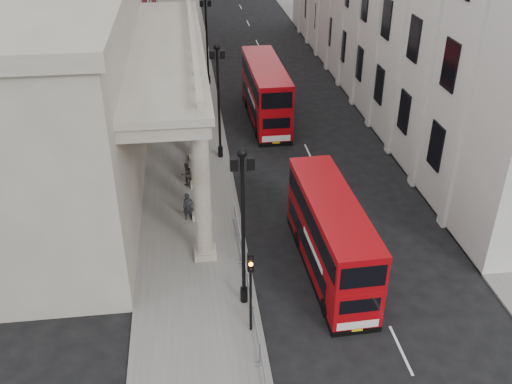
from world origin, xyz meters
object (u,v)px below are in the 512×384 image
object	(u,v)px
bus_far	(265,91)
pedestrian_a	(188,207)
lamp_post_south	(243,219)
lamp_post_north	(207,34)
traffic_light	(251,279)
pedestrian_c	(200,161)
lamp_post_mid	(218,94)
pedestrian_b	(186,174)
bus_near	(331,235)

from	to	relation	value
bus_far	pedestrian_a	size ratio (longest dim) A/B	6.33
lamp_post_south	lamp_post_north	world-z (taller)	same
traffic_light	pedestrian_c	distance (m)	16.24
lamp_post_mid	lamp_post_north	xyz separation A→B (m)	(0.00, 16.00, 0.00)
lamp_post_south	pedestrian_b	bearing A→B (deg)	101.79
traffic_light	pedestrian_c	bearing A→B (deg)	95.98
pedestrian_a	bus_near	bearing A→B (deg)	-47.92
pedestrian_b	pedestrian_c	size ratio (longest dim) A/B	1.02
lamp_post_mid	bus_far	world-z (taller)	lamp_post_mid
lamp_post_south	traffic_light	bearing A→B (deg)	-87.16
pedestrian_a	lamp_post_south	bearing A→B (deg)	-81.72
bus_far	pedestrian_c	xyz separation A→B (m)	(-5.85, -8.87, -1.56)
traffic_light	pedestrian_b	bearing A→B (deg)	100.53
bus_far	pedestrian_b	distance (m)	12.82
traffic_light	bus_far	size ratio (longest dim) A/B	0.39
lamp_post_north	pedestrian_a	size ratio (longest dim) A/B	4.79
lamp_post_mid	pedestrian_b	distance (m)	6.12
pedestrian_a	pedestrian_b	distance (m)	4.29
lamp_post_south	lamp_post_mid	distance (m)	16.00
lamp_post_north	lamp_post_mid	bearing A→B (deg)	-90.00
traffic_light	pedestrian_c	size ratio (longest dim) A/B	2.73
lamp_post_north	pedestrian_b	bearing A→B (deg)	-97.23
lamp_post_north	bus_near	size ratio (longest dim) A/B	0.83
lamp_post_south	lamp_post_north	size ratio (longest dim) A/B	1.00
lamp_post_mid	lamp_post_north	world-z (taller)	same
traffic_light	bus_far	bearing A→B (deg)	80.48
lamp_post_mid	traffic_light	bearing A→B (deg)	-89.68
lamp_post_north	traffic_light	world-z (taller)	lamp_post_north
bus_far	pedestrian_c	distance (m)	10.74
lamp_post_south	pedestrian_a	bearing A→B (deg)	107.84
lamp_post_south	pedestrian_c	size ratio (longest dim) A/B	5.28
pedestrian_c	lamp_post_north	bearing A→B (deg)	99.84
lamp_post_north	bus_far	bearing A→B (deg)	-64.96
bus_near	pedestrian_a	bearing A→B (deg)	139.72
bus_near	pedestrian_a	distance (m)	9.33
traffic_light	bus_near	world-z (taller)	traffic_light
lamp_post_south	lamp_post_mid	bearing A→B (deg)	90.00
lamp_post_south	traffic_light	world-z (taller)	lamp_post_south
bus_near	bus_far	size ratio (longest dim) A/B	0.91
bus_near	lamp_post_mid	bearing A→B (deg)	106.86
lamp_post_mid	lamp_post_north	size ratio (longest dim) A/B	1.00
bus_far	pedestrian_a	xyz separation A→B (m)	(-6.79, -15.04, -1.48)
lamp_post_north	pedestrian_c	distance (m)	18.52
lamp_post_mid	bus_far	xyz separation A→B (m)	(4.27, 6.86, -2.44)
lamp_post_south	pedestrian_c	world-z (taller)	lamp_post_south
pedestrian_a	pedestrian_b	bearing A→B (deg)	80.58
bus_far	pedestrian_a	bearing A→B (deg)	-115.02
bus_far	bus_near	bearing A→B (deg)	-89.46
lamp_post_south	pedestrian_c	bearing A→B (deg)	96.44
traffic_light	pedestrian_c	world-z (taller)	traffic_light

